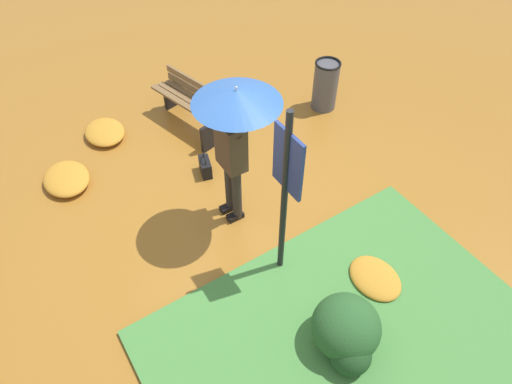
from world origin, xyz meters
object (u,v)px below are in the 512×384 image
(park_bench, at_px, (192,103))
(trash_bin, at_px, (325,85))
(person_with_umbrella, at_px, (234,123))
(info_sign_post, at_px, (286,182))
(handbag, at_px, (205,167))

(park_bench, height_order, trash_bin, trash_bin)
(person_with_umbrella, relative_size, trash_bin, 2.45)
(person_with_umbrella, height_order, trash_bin, person_with_umbrella)
(person_with_umbrella, distance_m, trash_bin, 3.01)
(person_with_umbrella, xyz_separation_m, info_sign_post, (0.95, 0.02, -0.11))
(handbag, bearing_deg, info_sign_post, -0.45)
(person_with_umbrella, xyz_separation_m, handbag, (-0.95, 0.03, -1.42))
(trash_bin, bearing_deg, park_bench, -110.18)
(info_sign_post, height_order, handbag, info_sign_post)
(person_with_umbrella, xyz_separation_m, trash_bin, (-1.30, 2.46, -1.13))
(park_bench, xyz_separation_m, trash_bin, (0.75, 2.04, 0.02))
(person_with_umbrella, relative_size, handbag, 5.53)
(park_bench, bearing_deg, person_with_umbrella, -11.65)
(info_sign_post, bearing_deg, handbag, 179.55)
(info_sign_post, relative_size, handbag, 6.22)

